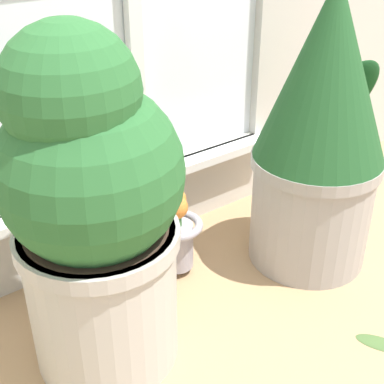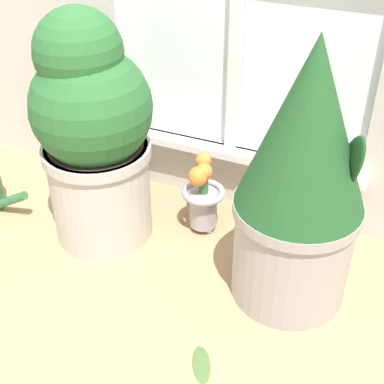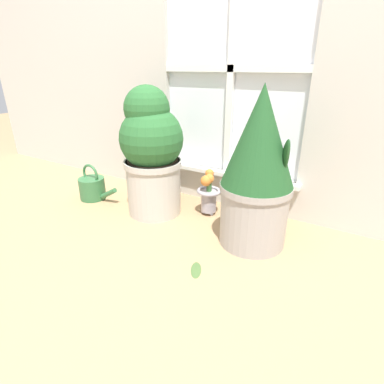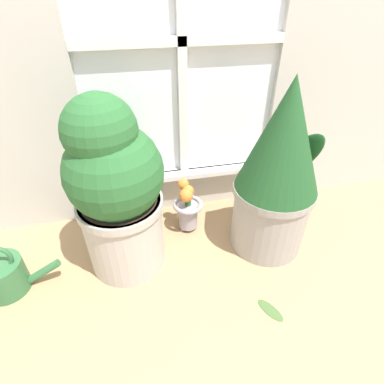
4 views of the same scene
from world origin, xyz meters
name	(u,v)px [view 3 (image 3 of 4)]	position (x,y,z in m)	size (l,w,h in m)	color
ground_plane	(167,252)	(0.00, 0.00, 0.00)	(10.00, 10.00, 0.00)	tan
potted_plant_left	(152,152)	(-0.30, 0.31, 0.36)	(0.34, 0.34, 0.70)	#B7B2A8
potted_plant_right	(258,169)	(0.30, 0.28, 0.37)	(0.32, 0.32, 0.73)	#9E9993
flower_vase	(209,193)	(-0.02, 0.44, 0.13)	(0.14, 0.14, 0.26)	#99939E
watering_can	(93,187)	(-0.75, 0.25, 0.07)	(0.29, 0.16, 0.23)	#336B3D
fallen_leaf	(196,269)	(0.18, -0.04, 0.00)	(0.09, 0.12, 0.01)	#476633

